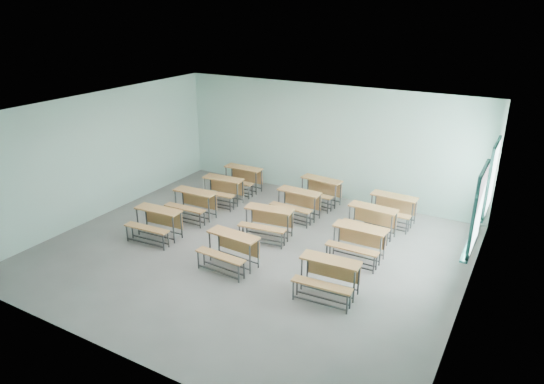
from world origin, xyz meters
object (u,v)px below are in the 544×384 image
Objects in this scene: desk_unit_r1c0 at (193,201)px; desk_unit_r2c0 at (222,187)px; desk_unit_r0c0 at (156,220)px; desk_unit_r0c2 at (328,273)px; desk_unit_r0c1 at (231,246)px; desk_unit_r1c2 at (358,239)px; desk_unit_r3c0 at (242,176)px; desk_unit_r3c2 at (392,206)px; desk_unit_r2c2 at (371,218)px; desk_unit_r1c1 at (268,219)px; desk_unit_r2c1 at (297,201)px; desk_unit_r3c1 at (319,188)px.

desk_unit_r2c0 is at bearing 84.79° from desk_unit_r1c0.
desk_unit_r0c2 is at bearing -6.42° from desk_unit_r0c0.
desk_unit_r0c1 is at bearing -55.57° from desk_unit_r2c0.
desk_unit_r1c0 is 4.47m from desk_unit_r1c2.
desk_unit_r3c0 is (-4.42, 2.21, 0.00)m from desk_unit_r1c2.
desk_unit_r2c0 is (-2.18, 2.77, 0.00)m from desk_unit_r0c1.
desk_unit_r0c0 is 1.02× the size of desk_unit_r3c2.
desk_unit_r1c0 is 0.99× the size of desk_unit_r2c2.
desk_unit_r1c2 is 2.19m from desk_unit_r3c2.
desk_unit_r3c2 is (0.11, 2.19, 0.00)m from desk_unit_r1c2.
desk_unit_r1c1 is (2.25, -0.02, 0.00)m from desk_unit_r1c0.
desk_unit_r1c1 is 2.22m from desk_unit_r1c2.
desk_unit_r0c1 and desk_unit_r3c0 have the same top height.
desk_unit_r1c2 is 0.97× the size of desk_unit_r2c0.
desk_unit_r1c2 is at bearing 86.53° from desk_unit_r0c2.
desk_unit_r0c2 and desk_unit_r3c0 have the same top height.
desk_unit_r2c1 is at bearing 0.16° from desk_unit_r2c0.
desk_unit_r2c2 is 1.01× the size of desk_unit_r3c2.
desk_unit_r0c0 and desk_unit_r1c1 have the same top height.
desk_unit_r3c0 is at bearing 126.46° from desk_unit_r1c1.
desk_unit_r3c0 is at bearing 85.23° from desk_unit_r0c0.
desk_unit_r2c0 is (0.07, 1.18, 0.00)m from desk_unit_r1c0.
desk_unit_r1c0 is 1.00× the size of desk_unit_r3c2.
desk_unit_r0c2 is 4.52m from desk_unit_r3c1.
desk_unit_r0c0 is 1.01× the size of desk_unit_r2c1.
desk_unit_r2c2 is at bearing -0.24° from desk_unit_r2c1.
desk_unit_r3c1 is (-2.02, 4.04, 0.00)m from desk_unit_r0c2.
desk_unit_r3c0 is (-2.20, 2.27, 0.00)m from desk_unit_r1c1.
desk_unit_r2c0 and desk_unit_r3c2 have the same top height.
desk_unit_r1c0 is 0.96× the size of desk_unit_r3c1.
desk_unit_r0c0 is at bearing -140.12° from desk_unit_r3c2.
desk_unit_r0c2 is at bearing -42.44° from desk_unit_r1c1.
desk_unit_r0c1 is 3.53m from desk_unit_r2c0.
desk_unit_r0c1 and desk_unit_r1c0 have the same top height.
desk_unit_r1c0 and desk_unit_r2c1 have the same top height.
desk_unit_r1c1 is at bearing -45.65° from desk_unit_r3c0.
desk_unit_r3c2 is (2.32, 3.82, 0.00)m from desk_unit_r0c1.
desk_unit_r2c0 is at bearing -176.20° from desk_unit_r2c2.
desk_unit_r0c0 and desk_unit_r3c2 have the same top height.
desk_unit_r0c1 is 1.57m from desk_unit_r1c1.
desk_unit_r3c1 is at bearing 53.38° from desk_unit_r0c0.
desk_unit_r1c1 is (-0.01, 1.57, 0.00)m from desk_unit_r0c1.
desk_unit_r0c1 is at bearing 176.70° from desk_unit_r0c2.
desk_unit_r3c2 is (2.23, 0.89, 0.00)m from desk_unit_r2c1.
desk_unit_r2c1 and desk_unit_r3c1 have the same top height.
desk_unit_r2c2 is 1.03× the size of desk_unit_r3c0.
desk_unit_r0c2 and desk_unit_r1c0 have the same top height.
desk_unit_r1c2 and desk_unit_r3c0 have the same top height.
desk_unit_r2c2 is (2.10, 2.84, 0.00)m from desk_unit_r0c1.
desk_unit_r2c1 is at bearing 91.23° from desk_unit_r0c1.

